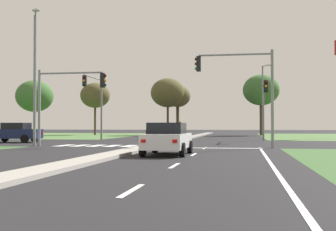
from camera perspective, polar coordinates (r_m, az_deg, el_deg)
name	(u,v)px	position (r m, az deg, el deg)	size (l,w,h in m)	color
ground_plane	(168,143)	(35.11, 0.00, -3.54)	(200.00, 200.00, 0.00)	black
grass_verge_far_left	(20,135)	(66.92, -18.33, -2.38)	(35.00, 35.00, 0.01)	#476B38
median_island_near	(81,162)	(16.72, -11.07, -5.82)	(1.20, 22.00, 0.14)	gray
median_island_far	(199,135)	(59.89, 4.02, -2.52)	(1.20, 36.00, 0.14)	gray
lane_dash_near	(131,191)	(9.78, -4.67, -9.50)	(0.14, 2.00, 0.01)	silver
lane_dash_second	(174,166)	(15.63, 0.82, -6.40)	(0.14, 2.00, 0.01)	silver
lane_dash_third	(194,154)	(21.56, 3.28, -4.98)	(0.14, 2.00, 0.01)	silver
lane_dash_fourth	(205,148)	(27.52, 4.68, -4.16)	(0.14, 2.00, 0.01)	silver
edge_line_right	(271,164)	(16.67, 12.99, -6.04)	(0.14, 24.00, 0.01)	silver
stop_bar_near	(210,148)	(27.70, 5.33, -4.14)	(6.40, 0.50, 0.01)	silver
crosswalk_bar_near	(64,145)	(31.89, -13.05, -3.73)	(0.70, 2.80, 0.01)	silver
crosswalk_bar_second	(80,146)	(31.46, -11.11, -3.78)	(0.70, 2.80, 0.01)	silver
crosswalk_bar_third	(96,146)	(31.07, -9.13, -3.82)	(0.70, 2.80, 0.01)	silver
crosswalk_bar_fourth	(112,146)	(30.72, -7.09, -3.85)	(0.70, 2.80, 0.01)	silver
crosswalk_bar_fifth	(129,146)	(30.41, -5.01, -3.88)	(0.70, 2.80, 0.01)	silver
crosswalk_bar_sixth	(145,146)	(30.14, -2.89, -3.91)	(0.70, 2.80, 0.01)	silver
crosswalk_bar_seventh	(162,146)	(29.91, -0.74, -3.93)	(0.70, 2.80, 0.01)	silver
crosswalk_bar_eighth	(179,146)	(29.73, 1.45, -3.95)	(0.70, 2.80, 0.01)	silver
car_navy_near	(15,132)	(38.56, -18.92, -2.05)	(4.23, 1.97, 1.61)	#161E47
car_maroon_second	(160,132)	(44.10, -1.03, -2.07)	(2.09, 4.50, 1.51)	maroon
car_white_third	(168,138)	(21.24, -0.06, -2.94)	(2.02, 4.42, 1.53)	silver
car_grey_fourth	(175,130)	(54.12, 0.83, -1.88)	(1.96, 4.20, 1.58)	slate
traffic_signal_near_right	(244,81)	(28.12, 9.68, 4.38)	(4.86, 0.32, 6.05)	gray
traffic_signal_far_right	(264,99)	(39.24, 12.15, 2.10)	(0.32, 5.41, 5.25)	gray
traffic_signal_near_left	(65,93)	(30.41, -13.00, 2.83)	(4.75, 0.32, 5.11)	gray
traffic_signal_far_left	(96,96)	(41.77, -9.21, 2.51)	(0.32, 4.98, 5.99)	gray
street_lamp_second	(35,72)	(31.78, -16.58, 5.36)	(1.42, 2.23, 8.93)	gray
street_lamp_third	(263,96)	(56.86, 12.05, 2.38)	(1.07, 2.44, 8.82)	gray
pedestrian_at_median	(180,128)	(43.42, 1.57, -1.55)	(0.34, 0.34, 1.71)	maroon
treeline_near	(35,96)	(66.34, -16.63, 2.37)	(5.28, 5.28, 7.78)	#423323
treeline_second	(95,95)	(65.53, -9.26, 2.53)	(4.27, 4.27, 7.54)	#423323
treeline_third	(168,93)	(62.96, -0.03, 2.90)	(4.80, 4.80, 8.01)	#423323
treeline_fourth	(178,97)	(63.83, 1.24, 2.41)	(3.64, 3.64, 7.09)	#423323
treeline_fifth	(261,90)	(63.14, 11.76, 3.17)	(5.00, 5.00, 8.39)	#423323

